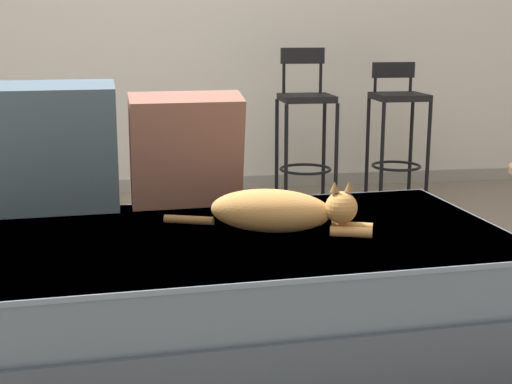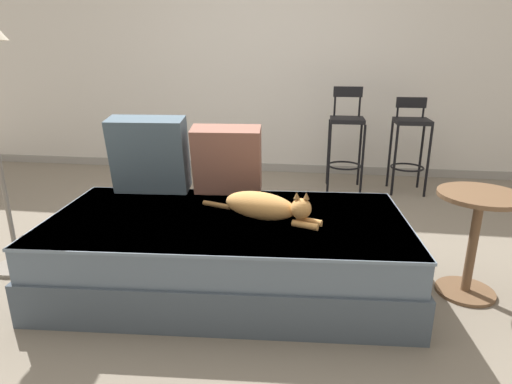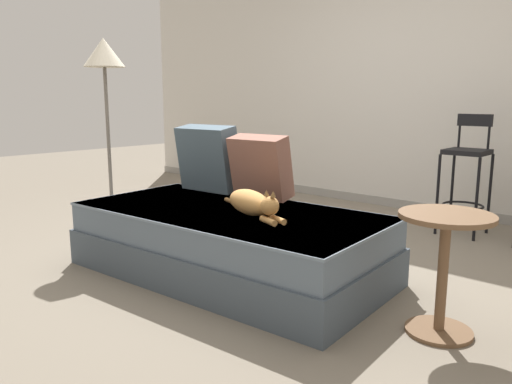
% 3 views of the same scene
% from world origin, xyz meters
% --- Properties ---
extents(ground_plane, '(16.00, 16.00, 0.00)m').
position_xyz_m(ground_plane, '(0.00, 0.00, 0.00)').
color(ground_plane, slate).
rests_on(ground_plane, ground).
extents(wall_back_panel, '(8.00, 0.10, 2.60)m').
position_xyz_m(wall_back_panel, '(0.00, 2.25, 1.30)').
color(wall_back_panel, silver).
rests_on(wall_back_panel, ground).
extents(wall_baseboard_trim, '(8.00, 0.02, 0.09)m').
position_xyz_m(wall_baseboard_trim, '(0.00, 2.20, 0.04)').
color(wall_baseboard_trim, gray).
rests_on(wall_baseboard_trim, ground).
extents(couch, '(2.08, 1.15, 0.43)m').
position_xyz_m(couch, '(0.00, -0.40, 0.22)').
color(couch, '#44505B').
rests_on(couch, ground).
extents(throw_pillow_corner, '(0.50, 0.28, 0.50)m').
position_xyz_m(throw_pillow_corner, '(-0.58, -0.03, 0.68)').
color(throw_pillow_corner, '#4C6070').
rests_on(throw_pillow_corner, couch).
extents(throw_pillow_middle, '(0.45, 0.27, 0.45)m').
position_xyz_m(throw_pillow_middle, '(-0.08, 0.00, 0.65)').
color(throw_pillow_middle, '#936051').
rests_on(throw_pillow_middle, couch).
extents(cat, '(0.71, 0.33, 0.19)m').
position_xyz_m(cat, '(0.21, -0.41, 0.50)').
color(cat, tan).
rests_on(cat, couch).
extents(bar_stool_near_window, '(0.34, 0.34, 1.00)m').
position_xyz_m(bar_stool_near_window, '(0.76, 1.63, 0.55)').
color(bar_stool_near_window, black).
rests_on(bar_stool_near_window, ground).
extents(side_table, '(0.44, 0.44, 0.60)m').
position_xyz_m(side_table, '(1.35, -0.31, 0.39)').
color(side_table, brown).
rests_on(side_table, ground).
extents(floor_lamp, '(0.32, 0.32, 1.59)m').
position_xyz_m(floor_lamp, '(-1.36, -0.39, 1.34)').
color(floor_lamp, slate).
rests_on(floor_lamp, ground).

